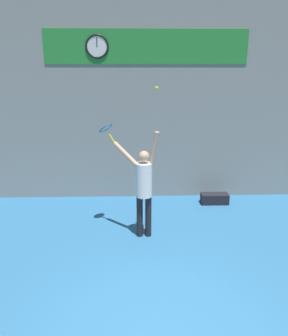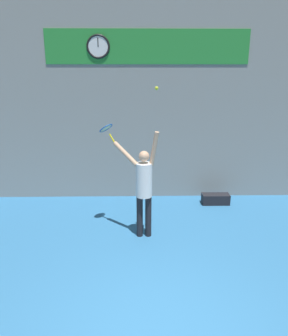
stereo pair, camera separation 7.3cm
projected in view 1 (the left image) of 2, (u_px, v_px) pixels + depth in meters
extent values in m
cube|color=gray|center=(146.00, 105.00, 8.45)|extent=(18.00, 0.10, 5.00)
cube|color=#288C38|center=(146.00, 47.00, 7.99)|extent=(5.01, 0.02, 0.82)
cylinder|color=white|center=(97.00, 46.00, 7.94)|extent=(0.52, 0.02, 0.52)
torus|color=black|center=(97.00, 46.00, 7.94)|extent=(0.57, 0.05, 0.57)
cube|color=black|center=(97.00, 42.00, 7.90)|extent=(0.02, 0.01, 0.21)
cylinder|color=black|center=(140.00, 216.00, 6.81)|extent=(0.13, 0.13, 0.89)
cylinder|color=black|center=(148.00, 216.00, 6.81)|extent=(0.13, 0.13, 0.89)
cylinder|color=white|center=(144.00, 180.00, 6.58)|extent=(0.33, 0.33, 0.70)
sphere|color=#D8A884|center=(144.00, 156.00, 6.44)|extent=(0.21, 0.21, 0.21)
cylinder|color=#D8A884|center=(154.00, 149.00, 6.36)|extent=(0.23, 0.21, 0.69)
cylinder|color=#D8A884|center=(125.00, 154.00, 6.60)|extent=(0.54, 0.47, 0.44)
cylinder|color=yellow|center=(112.00, 139.00, 6.72)|extent=(0.15, 0.11, 0.19)
torus|color=#1E51A5|center=(106.00, 128.00, 6.74)|extent=(0.38, 0.40, 0.20)
cylinder|color=beige|center=(106.00, 128.00, 6.74)|extent=(0.32, 0.34, 0.16)
sphere|color=#CCDB2D|center=(157.00, 88.00, 5.93)|extent=(0.07, 0.07, 0.07)
cube|color=black|center=(215.00, 199.00, 8.58)|extent=(0.71, 0.30, 0.27)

